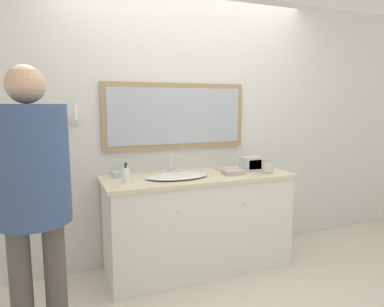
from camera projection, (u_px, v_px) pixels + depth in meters
ground_plane at (213, 284)px, 2.89m from camera, size 14.00×14.00×0.00m
wall_back at (185, 128)px, 3.32m from camera, size 8.00×0.18×2.55m
vanity_counter at (199, 222)px, 3.13m from camera, size 1.70×0.62×0.88m
sink_basin at (177, 175)px, 2.96m from camera, size 0.55×0.37×0.19m
soap_bottle at (126, 175)px, 2.77m from camera, size 0.06×0.06×0.16m
appliance_box at (251, 164)px, 3.29m from camera, size 0.19×0.15×0.13m
picture_frame at (268, 167)px, 3.12m from camera, size 0.11×0.01×0.13m
hand_towel_near_sink at (233, 172)px, 3.09m from camera, size 0.19×0.14×0.04m
hand_towel_far_corner at (121, 174)px, 2.99m from camera, size 0.14×0.11×0.05m
metal_tray at (223, 169)px, 3.33m from camera, size 0.15×0.10×0.01m
person at (32, 180)px, 2.02m from camera, size 0.44×0.44×1.73m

